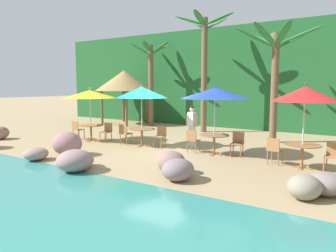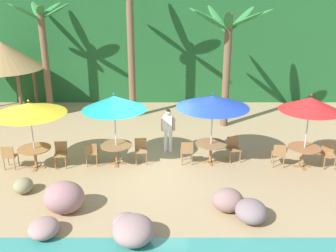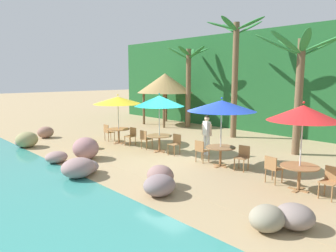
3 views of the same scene
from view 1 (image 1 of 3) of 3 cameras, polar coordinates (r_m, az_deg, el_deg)
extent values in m
plane|color=tan|center=(13.17, -0.96, -4.13)|extent=(120.00, 120.00, 0.00)
cube|color=tan|center=(13.17, -0.96, -4.11)|extent=(18.00, 5.20, 0.01)
cube|color=#1E5628|center=(20.95, 13.41, 8.05)|extent=(28.00, 2.40, 6.00)
ellipsoid|color=gray|center=(8.13, 22.42, -9.68)|extent=(0.74, 0.83, 0.56)
ellipsoid|color=#956C5C|center=(17.58, -26.98, -1.06)|extent=(0.75, 0.88, 0.62)
ellipsoid|color=#9C6E6F|center=(12.62, -16.96, -2.89)|extent=(1.12, 1.01, 0.88)
ellipsoid|color=gray|center=(8.61, 25.48, -9.00)|extent=(0.86, 0.86, 0.54)
ellipsoid|color=gray|center=(10.25, -15.70, -5.74)|extent=(1.03, 1.13, 0.65)
ellipsoid|color=gray|center=(14.46, -17.55, -2.53)|extent=(0.57, 0.65, 0.46)
ellipsoid|color=gray|center=(9.65, 0.58, -6.26)|extent=(0.87, 0.78, 0.66)
ellipsoid|color=gray|center=(10.75, -14.50, -5.70)|extent=(0.70, 0.72, 0.44)
ellipsoid|color=gray|center=(8.95, 1.73, -7.53)|extent=(0.85, 0.94, 0.59)
ellipsoid|color=gray|center=(12.20, -21.78, -4.47)|extent=(0.77, 0.86, 0.44)
cylinder|color=silver|center=(15.54, -13.17, 1.58)|extent=(0.04, 0.04, 2.25)
cone|color=yellow|center=(15.48, -13.28, 5.37)|extent=(2.41, 2.41, 0.36)
sphere|color=yellow|center=(15.48, -13.30, 6.34)|extent=(0.07, 0.07, 0.07)
cube|color=olive|center=(15.68, -13.06, -2.46)|extent=(0.60, 0.12, 0.03)
cube|color=olive|center=(15.68, -13.06, -2.46)|extent=(0.12, 0.60, 0.03)
cylinder|color=olive|center=(15.63, -13.10, -1.18)|extent=(0.09, 0.09, 0.71)
cylinder|color=olive|center=(15.58, -13.13, 0.12)|extent=(1.10, 1.10, 0.03)
cylinder|color=#9E7042|center=(14.85, -10.58, -2.10)|extent=(0.04, 0.04, 0.45)
cylinder|color=#9E7042|center=(15.08, -11.63, -1.99)|extent=(0.04, 0.04, 0.45)
cylinder|color=#9E7042|center=(15.12, -9.73, -1.92)|extent=(0.04, 0.04, 0.45)
cylinder|color=#9E7042|center=(15.35, -10.77, -1.81)|extent=(0.04, 0.04, 0.45)
cube|color=#9E7042|center=(15.06, -10.70, -1.05)|extent=(0.46, 0.46, 0.03)
cube|color=#9E7042|center=(15.19, -10.24, -0.23)|extent=(0.42, 0.07, 0.42)
cylinder|color=#9E7042|center=(16.53, -15.05, -1.31)|extent=(0.04, 0.04, 0.45)
cylinder|color=#9E7042|center=(16.26, -14.23, -1.41)|extent=(0.04, 0.04, 0.45)
cylinder|color=#9E7042|center=(16.30, -16.00, -1.45)|extent=(0.04, 0.04, 0.45)
cylinder|color=#9E7042|center=(16.03, -15.18, -1.56)|extent=(0.04, 0.04, 0.45)
cube|color=#9E7042|center=(16.25, -15.14, -0.59)|extent=(0.42, 0.42, 0.03)
cube|color=#9E7042|center=(16.10, -15.70, 0.02)|extent=(0.42, 0.04, 0.42)
cylinder|color=silver|center=(13.90, -4.54, 1.35)|extent=(0.04, 0.04, 2.36)
cone|color=teal|center=(13.83, -4.59, 5.80)|extent=(2.18, 2.18, 0.46)
sphere|color=teal|center=(13.83, -4.60, 7.08)|extent=(0.07, 0.07, 0.07)
cube|color=olive|center=(14.06, -4.50, -3.38)|extent=(0.60, 0.12, 0.03)
cube|color=olive|center=(14.06, -4.50, -3.38)|extent=(0.12, 0.60, 0.03)
cylinder|color=olive|center=(14.00, -4.51, -1.95)|extent=(0.09, 0.09, 0.71)
cylinder|color=olive|center=(13.95, -4.53, -0.51)|extent=(1.10, 1.10, 0.03)
cylinder|color=#9E7042|center=(13.34, -1.20, -3.00)|extent=(0.04, 0.04, 0.45)
cylinder|color=#9E7042|center=(13.52, -2.52, -2.88)|extent=(0.04, 0.04, 0.45)
cylinder|color=#9E7042|center=(13.65, -0.46, -2.77)|extent=(0.04, 0.04, 0.45)
cylinder|color=#9E7042|center=(13.82, -1.76, -2.65)|extent=(0.04, 0.04, 0.45)
cube|color=#9E7042|center=(13.55, -1.49, -1.83)|extent=(0.46, 0.46, 0.03)
cube|color=#9E7042|center=(13.69, -1.08, -0.91)|extent=(0.42, 0.08, 0.42)
cylinder|color=#9E7042|center=(14.78, -7.34, -2.08)|extent=(0.04, 0.04, 0.45)
cylinder|color=#9E7042|center=(14.56, -6.24, -2.20)|extent=(0.04, 0.04, 0.45)
cylinder|color=#9E7042|center=(14.50, -8.22, -2.27)|extent=(0.04, 0.04, 0.45)
cylinder|color=#9E7042|center=(14.28, -7.11, -2.39)|extent=(0.04, 0.04, 0.45)
cube|color=#9E7042|center=(14.49, -7.24, -1.30)|extent=(0.44, 0.44, 0.03)
cube|color=#9E7042|center=(14.31, -7.75, -0.62)|extent=(0.42, 0.06, 0.42)
cylinder|color=silver|center=(12.23, 7.99, 0.54)|extent=(0.04, 0.04, 2.36)
cone|color=blue|center=(12.16, 8.08, 5.61)|extent=(2.49, 2.49, 0.39)
sphere|color=blue|center=(12.16, 8.10, 6.91)|extent=(0.07, 0.07, 0.07)
cube|color=olive|center=(12.42, 7.90, -4.81)|extent=(0.60, 0.12, 0.03)
cube|color=olive|center=(12.42, 7.90, -4.81)|extent=(0.12, 0.60, 0.03)
cylinder|color=olive|center=(12.35, 7.93, -3.20)|extent=(0.09, 0.09, 0.71)
cylinder|color=olive|center=(12.29, 7.95, -1.57)|extent=(1.10, 1.10, 0.03)
cylinder|color=#9E7042|center=(11.94, 12.37, -4.35)|extent=(0.04, 0.04, 0.45)
cylinder|color=#9E7042|center=(12.02, 10.71, -4.23)|extent=(0.04, 0.04, 0.45)
cylinder|color=#9E7042|center=(12.28, 12.76, -4.05)|extent=(0.04, 0.04, 0.45)
cylinder|color=#9E7042|center=(12.36, 11.14, -3.94)|extent=(0.04, 0.04, 0.45)
cube|color=#9E7042|center=(12.11, 11.77, -3.03)|extent=(0.48, 0.48, 0.03)
cube|color=#9E7042|center=(12.27, 12.02, -1.98)|extent=(0.42, 0.10, 0.42)
cylinder|color=#9E7042|center=(12.97, 4.08, -3.31)|extent=(0.04, 0.04, 0.45)
cylinder|color=#9E7042|center=(12.82, 5.49, -3.45)|extent=(0.04, 0.04, 0.45)
cylinder|color=#9E7042|center=(12.66, 3.32, -3.55)|extent=(0.04, 0.04, 0.45)
cylinder|color=#9E7042|center=(12.50, 4.76, -3.71)|extent=(0.04, 0.04, 0.45)
cube|color=#9E7042|center=(12.70, 4.42, -2.44)|extent=(0.44, 0.44, 0.03)
cube|color=#9E7042|center=(12.49, 4.01, -1.68)|extent=(0.42, 0.05, 0.42)
cylinder|color=silver|center=(10.89, 22.25, -0.64)|extent=(0.04, 0.04, 2.38)
cone|color=red|center=(10.81, 22.52, 5.10)|extent=(2.02, 2.02, 0.45)
sphere|color=red|center=(10.81, 22.59, 6.69)|extent=(0.07, 0.07, 0.07)
cube|color=olive|center=(11.10, 21.97, -6.67)|extent=(0.60, 0.12, 0.03)
cube|color=olive|center=(11.10, 21.97, -6.67)|extent=(0.12, 0.60, 0.03)
cylinder|color=olive|center=(11.03, 22.05, -4.88)|extent=(0.09, 0.09, 0.71)
cylinder|color=olive|center=(10.96, 22.14, -3.06)|extent=(1.10, 1.10, 0.03)
cylinder|color=#9E7042|center=(10.74, 25.24, -6.14)|extent=(0.04, 0.04, 0.45)
cylinder|color=#9E7042|center=(11.08, 25.63, -5.77)|extent=(0.04, 0.04, 0.45)
cube|color=#9E7042|center=(10.83, 26.43, -4.80)|extent=(0.44, 0.44, 0.03)
cube|color=#9E7042|center=(10.98, 26.68, -3.62)|extent=(0.42, 0.06, 0.42)
cylinder|color=#9E7042|center=(11.56, 17.43, -4.88)|extent=(0.04, 0.04, 0.45)
cylinder|color=#9E7042|center=(11.43, 19.09, -5.08)|extent=(0.04, 0.04, 0.45)
cylinder|color=#9E7042|center=(11.24, 16.73, -5.20)|extent=(0.04, 0.04, 0.45)
cylinder|color=#9E7042|center=(11.11, 18.43, -5.40)|extent=(0.04, 0.04, 0.45)
cube|color=#9E7042|center=(11.29, 17.96, -3.95)|extent=(0.46, 0.46, 0.03)
cube|color=#9E7042|center=(11.07, 17.61, -3.12)|extent=(0.42, 0.08, 0.42)
cylinder|color=brown|center=(21.08, -2.96, 6.94)|extent=(0.32, 0.32, 5.06)
ellipsoid|color=#2D7A38|center=(20.76, -1.40, 13.29)|extent=(1.36, 0.41, 0.77)
ellipsoid|color=#2D7A38|center=(21.54, -1.22, 13.20)|extent=(0.95, 1.41, 0.64)
ellipsoid|color=#2D7A38|center=(21.92, -2.76, 12.86)|extent=(0.97, 1.32, 0.85)
ellipsoid|color=#2D7A38|center=(21.56, -4.75, 13.04)|extent=(1.40, 0.56, 0.76)
ellipsoid|color=#2D7A38|center=(21.05, -4.98, 13.14)|extent=(1.13, 1.26, 0.80)
ellipsoid|color=#2D7A38|center=(20.53, -3.67, 13.55)|extent=(0.79, 1.46, 0.58)
cylinder|color=brown|center=(18.21, 6.23, 8.59)|extent=(0.32, 0.32, 6.12)
ellipsoid|color=#2D7A38|center=(18.21, 8.81, 17.79)|extent=(1.61, 0.45, 0.58)
ellipsoid|color=#2D7A38|center=(19.01, 8.38, 17.09)|extent=(0.96, 1.53, 0.81)
ellipsoid|color=#2D7A38|center=(19.15, 4.79, 17.12)|extent=(1.55, 0.97, 0.76)
ellipsoid|color=#2D7A38|center=(18.53, 3.71, 17.66)|extent=(1.58, 1.07, 0.58)
ellipsoid|color=#2D7A38|center=(17.76, 5.45, 18.06)|extent=(0.60, 1.62, 0.64)
cylinder|color=brown|center=(15.43, 17.84, 6.21)|extent=(0.32, 0.32, 4.84)
ellipsoid|color=#2D7A38|center=(15.50, 21.89, 14.35)|extent=(1.91, 0.68, 0.81)
ellipsoid|color=#2D7A38|center=(16.10, 21.22, 13.91)|extent=(1.49, 1.58, 0.98)
ellipsoid|color=#2D7A38|center=(16.53, 17.76, 13.70)|extent=(1.00, 1.75, 1.13)
ellipsoid|color=#2D7A38|center=(16.32, 15.81, 14.18)|extent=(1.78, 1.32, 0.81)
ellipsoid|color=#2D7A38|center=(15.26, 14.58, 14.59)|extent=(1.69, 1.37, 0.95)
ellipsoid|color=#2D7A38|center=(14.71, 16.38, 14.89)|extent=(0.70, 1.88, 0.90)
ellipsoid|color=#2D7A38|center=(14.64, 19.23, 14.93)|extent=(1.29, 1.79, 0.81)
cylinder|color=brown|center=(23.66, -7.66, 3.43)|extent=(0.16, 0.16, 2.20)
cylinder|color=brown|center=(22.32, -3.60, 3.27)|extent=(0.16, 0.16, 2.20)
cylinder|color=brown|center=(22.13, -11.29, 3.12)|extent=(0.16, 0.16, 2.20)
cylinder|color=brown|center=(20.69, -7.17, 2.94)|extent=(0.16, 0.16, 2.20)
cone|color=#9E7F4C|center=(22.13, -7.51, 7.76)|extent=(3.83, 3.83, 1.33)
cylinder|color=white|center=(13.91, 3.79, -1.75)|extent=(0.13, 0.13, 0.86)
cylinder|color=white|center=(13.83, 4.44, -1.81)|extent=(0.13, 0.13, 0.86)
cube|color=silver|center=(13.78, 4.14, 1.18)|extent=(0.39, 0.30, 0.58)
cylinder|color=#D6AD89|center=(13.89, 3.35, 1.03)|extent=(0.08, 0.08, 0.50)
cylinder|color=#D6AD89|center=(13.68, 4.94, 0.92)|extent=(0.08, 0.08, 0.50)
sphere|color=#D6AD89|center=(13.74, 4.15, 2.88)|extent=(0.21, 0.21, 0.21)
sphere|color=black|center=(13.74, 4.15, 3.09)|extent=(0.18, 0.18, 0.18)
camera|label=2|loc=(7.80, -72.27, 28.45)|focal=41.49mm
camera|label=3|loc=(2.63, 84.26, 17.56)|focal=34.32mm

